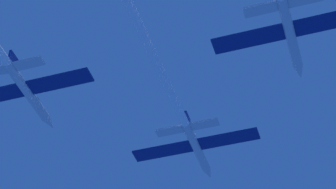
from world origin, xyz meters
TOP-DOWN VIEW (x-y plane):
  - jet_lead at (0.01, -13.07)m, footprint 20.21×54.48m

SIDE VIEW (x-z plane):
  - jet_lead at x=0.01m, z-range -1.65..1.70m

